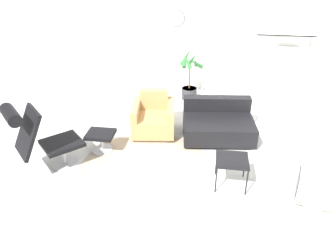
{
  "coord_description": "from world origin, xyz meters",
  "views": [
    {
      "loc": [
        0.65,
        -4.53,
        3.11
      ],
      "look_at": [
        0.02,
        0.08,
        0.55
      ],
      "focal_mm": 35.0,
      "sensor_mm": 36.0,
      "label": 1
    }
  ],
  "objects_px": {
    "couch_low": "(218,124)",
    "shelf_unit": "(285,42)",
    "lounge_chair": "(38,134)",
    "armchair_red": "(154,119)",
    "crt_television": "(316,188)",
    "potted_plant": "(190,80)",
    "ottoman": "(101,138)",
    "side_table": "(232,162)"
  },
  "relations": [
    {
      "from": "lounge_chair",
      "to": "couch_low",
      "type": "xyz_separation_m",
      "value": [
        2.68,
        1.46,
        -0.44
      ]
    },
    {
      "from": "armchair_red",
      "to": "crt_television",
      "type": "height_order",
      "value": "armchair_red"
    },
    {
      "from": "armchair_red",
      "to": "couch_low",
      "type": "height_order",
      "value": "armchair_red"
    },
    {
      "from": "ottoman",
      "to": "lounge_chair",
      "type": "bearing_deg",
      "value": -135.61
    },
    {
      "from": "armchair_red",
      "to": "couch_low",
      "type": "bearing_deg",
      "value": 174.4
    },
    {
      "from": "shelf_unit",
      "to": "lounge_chair",
      "type": "bearing_deg",
      "value": -138.5
    },
    {
      "from": "couch_low",
      "to": "shelf_unit",
      "type": "distance_m",
      "value": 2.74
    },
    {
      "from": "side_table",
      "to": "shelf_unit",
      "type": "xyz_separation_m",
      "value": [
        1.19,
        3.54,
        0.85
      ]
    },
    {
      "from": "side_table",
      "to": "shelf_unit",
      "type": "height_order",
      "value": "shelf_unit"
    },
    {
      "from": "lounge_chair",
      "to": "shelf_unit",
      "type": "height_order",
      "value": "shelf_unit"
    },
    {
      "from": "ottoman",
      "to": "shelf_unit",
      "type": "xyz_separation_m",
      "value": [
        3.36,
        2.9,
        1.0
      ]
    },
    {
      "from": "lounge_chair",
      "to": "side_table",
      "type": "height_order",
      "value": "lounge_chair"
    },
    {
      "from": "side_table",
      "to": "crt_television",
      "type": "xyz_separation_m",
      "value": [
        1.12,
        -0.27,
        -0.13
      ]
    },
    {
      "from": "couch_low",
      "to": "crt_television",
      "type": "xyz_separation_m",
      "value": [
        1.31,
        -1.67,
        0.04
      ]
    },
    {
      "from": "lounge_chair",
      "to": "side_table",
      "type": "relative_size",
      "value": 2.51
    },
    {
      "from": "lounge_chair",
      "to": "ottoman",
      "type": "height_order",
      "value": "lounge_chair"
    },
    {
      "from": "ottoman",
      "to": "side_table",
      "type": "height_order",
      "value": "side_table"
    },
    {
      "from": "side_table",
      "to": "couch_low",
      "type": "bearing_deg",
      "value": 97.97
    },
    {
      "from": "ottoman",
      "to": "crt_television",
      "type": "relative_size",
      "value": 0.81
    },
    {
      "from": "lounge_chair",
      "to": "couch_low",
      "type": "bearing_deg",
      "value": 74.27
    },
    {
      "from": "ottoman",
      "to": "shelf_unit",
      "type": "bearing_deg",
      "value": 40.86
    },
    {
      "from": "armchair_red",
      "to": "potted_plant",
      "type": "relative_size",
      "value": 0.73
    },
    {
      "from": "armchair_red",
      "to": "crt_television",
      "type": "xyz_separation_m",
      "value": [
        2.5,
        -1.66,
        -0.01
      ]
    },
    {
      "from": "crt_television",
      "to": "potted_plant",
      "type": "relative_size",
      "value": 0.48
    },
    {
      "from": "armchair_red",
      "to": "crt_television",
      "type": "relative_size",
      "value": 1.53
    },
    {
      "from": "potted_plant",
      "to": "shelf_unit",
      "type": "bearing_deg",
      "value": 13.24
    },
    {
      "from": "potted_plant",
      "to": "lounge_chair",
      "type": "bearing_deg",
      "value": -122.98
    },
    {
      "from": "couch_low",
      "to": "crt_television",
      "type": "bearing_deg",
      "value": 121.73
    },
    {
      "from": "crt_television",
      "to": "shelf_unit",
      "type": "bearing_deg",
      "value": 13.68
    },
    {
      "from": "armchair_red",
      "to": "ottoman",
      "type": "bearing_deg",
      "value": 37.63
    },
    {
      "from": "lounge_chair",
      "to": "side_table",
      "type": "distance_m",
      "value": 2.89
    },
    {
      "from": "lounge_chair",
      "to": "shelf_unit",
      "type": "xyz_separation_m",
      "value": [
        4.06,
        3.59,
        0.58
      ]
    },
    {
      "from": "armchair_red",
      "to": "shelf_unit",
      "type": "relative_size",
      "value": 0.51
    },
    {
      "from": "lounge_chair",
      "to": "potted_plant",
      "type": "xyz_separation_m",
      "value": [
        2.02,
        3.11,
        -0.22
      ]
    },
    {
      "from": "crt_television",
      "to": "potted_plant",
      "type": "xyz_separation_m",
      "value": [
        -1.97,
        3.32,
        0.18
      ]
    },
    {
      "from": "shelf_unit",
      "to": "side_table",
      "type": "bearing_deg",
      "value": -108.55
    },
    {
      "from": "armchair_red",
      "to": "crt_television",
      "type": "bearing_deg",
      "value": 140.06
    },
    {
      "from": "lounge_chair",
      "to": "side_table",
      "type": "bearing_deg",
      "value": 46.73
    },
    {
      "from": "crt_television",
      "to": "potted_plant",
      "type": "height_order",
      "value": "potted_plant"
    },
    {
      "from": "crt_television",
      "to": "shelf_unit",
      "type": "xyz_separation_m",
      "value": [
        0.07,
        3.8,
        0.98
      ]
    },
    {
      "from": "crt_television",
      "to": "armchair_red",
      "type": "bearing_deg",
      "value": 71.24
    },
    {
      "from": "side_table",
      "to": "potted_plant",
      "type": "height_order",
      "value": "potted_plant"
    }
  ]
}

